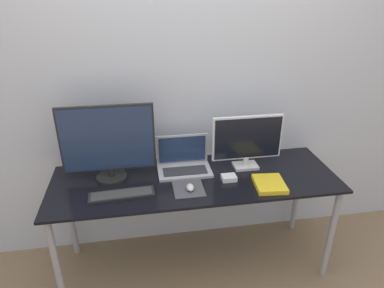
% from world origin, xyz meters
% --- Properties ---
extents(wall_back, '(7.00, 0.05, 2.50)m').
position_xyz_m(wall_back, '(0.00, 0.70, 1.25)').
color(wall_back, silver).
rests_on(wall_back, ground_plane).
extents(desk, '(1.89, 0.63, 0.74)m').
position_xyz_m(desk, '(0.00, 0.32, 0.66)').
color(desk, black).
rests_on(desk, ground_plane).
extents(monitor_left, '(0.59, 0.20, 0.51)m').
position_xyz_m(monitor_left, '(-0.54, 0.41, 1.00)').
color(monitor_left, black).
rests_on(monitor_left, desk).
extents(monitor_right, '(0.48, 0.12, 0.38)m').
position_xyz_m(monitor_right, '(0.37, 0.41, 0.95)').
color(monitor_right, silver).
rests_on(monitor_right, desk).
extents(laptop, '(0.36, 0.23, 0.23)m').
position_xyz_m(laptop, '(-0.06, 0.45, 0.80)').
color(laptop, '#ADADB2').
rests_on(laptop, desk).
extents(keyboard, '(0.40, 0.13, 0.02)m').
position_xyz_m(keyboard, '(-0.48, 0.18, 0.75)').
color(keyboard, black).
rests_on(keyboard, desk).
extents(mousepad, '(0.19, 0.20, 0.00)m').
position_xyz_m(mousepad, '(-0.06, 0.19, 0.75)').
color(mousepad, '#47474C').
rests_on(mousepad, desk).
extents(mouse, '(0.05, 0.07, 0.04)m').
position_xyz_m(mouse, '(-0.06, 0.17, 0.77)').
color(mouse, silver).
rests_on(mouse, mousepad).
extents(book, '(0.21, 0.23, 0.03)m').
position_xyz_m(book, '(0.45, 0.14, 0.76)').
color(book, yellow).
rests_on(book, desk).
extents(power_brick, '(0.10, 0.08, 0.03)m').
position_xyz_m(power_brick, '(0.21, 0.26, 0.76)').
color(power_brick, white).
rests_on(power_brick, desk).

